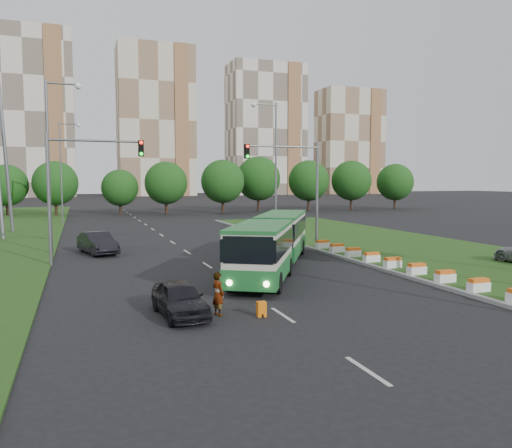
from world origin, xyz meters
name	(u,v)px	position (x,y,z in m)	size (l,w,h in m)	color
ground	(292,280)	(0.00, 0.00, 0.00)	(360.00, 360.00, 0.00)	black
grass_median	(407,248)	(13.00, 8.00, 0.07)	(14.00, 60.00, 0.15)	#224B15
median_kerb	(325,252)	(6.05, 8.00, 0.09)	(0.30, 60.00, 0.18)	gray
lane_markings	(169,240)	(-3.00, 20.00, 0.00)	(0.20, 100.00, 0.01)	#ACACA6
flower_planters	(393,262)	(6.70, 0.80, 0.45)	(1.10, 18.10, 0.60)	white
traffic_mast_median	(297,178)	(4.78, 10.00, 5.35)	(5.76, 0.32, 8.00)	slate
traffic_mast_left	(77,178)	(-10.38, 9.00, 5.35)	(5.76, 0.32, 8.00)	slate
street_lamps	(192,168)	(-3.00, 10.00, 6.00)	(36.00, 60.00, 12.00)	slate
tree_line	(212,185)	(10.00, 55.00, 4.50)	(120.00, 8.00, 9.00)	#194913
apartment_tower_cwest	(27,114)	(-25.00, 150.00, 26.00)	(28.00, 15.00, 52.00)	silver
apartment_tower_ceast	(156,122)	(15.00, 150.00, 25.00)	(25.00, 15.00, 50.00)	beige
apartment_tower_east	(266,130)	(55.00, 150.00, 23.50)	(27.00, 15.00, 47.00)	silver
midrise_east	(349,142)	(90.00, 150.00, 20.00)	(24.00, 14.00, 40.00)	beige
articulated_bus	(267,241)	(0.07, 3.74, 1.60)	(2.48, 15.91, 2.62)	beige
car_left_near	(180,299)	(-6.76, -4.79, 0.67)	(1.57, 3.91, 1.33)	black
car_left_far	(98,243)	(-9.14, 13.23, 0.77)	(1.63, 4.69, 1.54)	black
pedestrian	(218,294)	(-5.36, -5.23, 0.84)	(0.61, 0.40, 1.68)	gray
shopping_trolley	(261,309)	(-3.85, -5.94, 0.29)	(0.34, 0.36, 0.58)	orange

